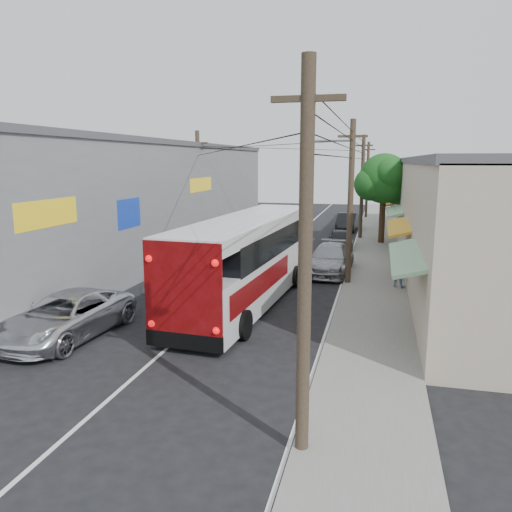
# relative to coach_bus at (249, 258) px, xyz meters

# --- Properties ---
(ground) EXTENTS (120.00, 120.00, 0.00)m
(ground) POSITION_rel_coach_bus_xyz_m (-1.21, -8.86, -1.92)
(ground) COLOR black
(ground) RESTS_ON ground
(sidewalk) EXTENTS (3.00, 80.00, 0.12)m
(sidewalk) POSITION_rel_coach_bus_xyz_m (5.29, 11.14, -1.86)
(sidewalk) COLOR slate
(sidewalk) RESTS_ON ground
(building_right) EXTENTS (7.09, 40.00, 6.25)m
(building_right) POSITION_rel_coach_bus_xyz_m (9.78, 13.14, 1.23)
(building_right) COLOR #BCAB96
(building_right) RESTS_ON ground
(building_left) EXTENTS (7.20, 36.00, 7.25)m
(building_left) POSITION_rel_coach_bus_xyz_m (-9.70, 9.14, 1.73)
(building_left) COLOR gray
(building_left) RESTS_ON ground
(utility_poles) EXTENTS (11.80, 45.28, 8.00)m
(utility_poles) POSITION_rel_coach_bus_xyz_m (1.92, 11.47, 2.21)
(utility_poles) COLOR #473828
(utility_poles) RESTS_ON ground
(street_tree) EXTENTS (4.40, 4.00, 6.60)m
(street_tree) POSITION_rel_coach_bus_xyz_m (5.66, 17.16, 2.75)
(street_tree) COLOR #3F2B19
(street_tree) RESTS_ON ground
(coach_bus) EXTENTS (3.63, 13.01, 3.71)m
(coach_bus) POSITION_rel_coach_bus_xyz_m (0.00, 0.00, 0.00)
(coach_bus) COLOR white
(coach_bus) RESTS_ON ground
(jeepney) EXTENTS (2.96, 5.72, 1.54)m
(jeepney) POSITION_rel_coach_bus_xyz_m (-5.01, -5.91, -1.15)
(jeepney) COLOR silver
(jeepney) RESTS_ON ground
(parked_suv) EXTENTS (2.52, 5.50, 1.56)m
(parked_suv) POSITION_rel_coach_bus_xyz_m (2.87, 6.50, -1.14)
(parked_suv) COLOR #A09EA6
(parked_suv) RESTS_ON ground
(parked_car_mid) EXTENTS (1.99, 4.05, 1.33)m
(parked_car_mid) POSITION_rel_coach_bus_xyz_m (2.82, 14.52, -1.25)
(parked_car_mid) COLOR #25252A
(parked_car_mid) RESTS_ON ground
(parked_car_far) EXTENTS (1.68, 4.64, 1.52)m
(parked_car_far) POSITION_rel_coach_bus_xyz_m (2.63, 23.95, -1.16)
(parked_car_far) COLOR black
(parked_car_far) RESTS_ON ground
(pedestrian_near) EXTENTS (0.64, 0.48, 1.57)m
(pedestrian_near) POSITION_rel_coach_bus_xyz_m (6.39, 6.21, -1.02)
(pedestrian_near) COLOR pink
(pedestrian_near) RESTS_ON sidewalk
(pedestrian_far) EXTENTS (0.93, 0.85, 1.54)m
(pedestrian_far) POSITION_rel_coach_bus_xyz_m (6.39, 3.77, -1.03)
(pedestrian_far) COLOR #869DC3
(pedestrian_far) RESTS_ON sidewalk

